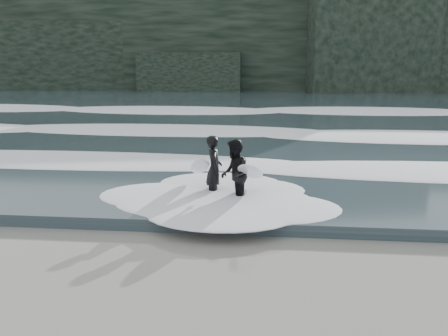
{
  "coord_description": "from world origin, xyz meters",
  "views": [
    {
      "loc": [
        0.44,
        -7.42,
        3.97
      ],
      "look_at": [
        -0.89,
        5.32,
        1.0
      ],
      "focal_mm": 40.0,
      "sensor_mm": 36.0,
      "label": 1
    }
  ],
  "objects": [
    {
      "name": "surfer_right",
      "position": [
        -0.54,
        5.03,
        0.92
      ],
      "size": [
        1.18,
        2.2,
        1.82
      ],
      "color": "black",
      "rests_on": "ground"
    },
    {
      "name": "ground",
      "position": [
        0.0,
        0.0,
        0.0
      ],
      "size": [
        120.0,
        120.0,
        0.0
      ],
      "primitive_type": "plane",
      "color": "#766648",
      "rests_on": "ground"
    },
    {
      "name": "foam_far",
      "position": [
        0.0,
        25.0,
        0.45
      ],
      "size": [
        60.0,
        4.8,
        0.3
      ],
      "primitive_type": "ellipsoid",
      "color": "white",
      "rests_on": "sea"
    },
    {
      "name": "surfer_left",
      "position": [
        -1.25,
        5.61,
        0.91
      ],
      "size": [
        1.13,
        1.83,
        1.82
      ],
      "color": "black",
      "rests_on": "ground"
    },
    {
      "name": "foam_mid",
      "position": [
        0.0,
        16.0,
        0.42
      ],
      "size": [
        60.0,
        4.0,
        0.24
      ],
      "primitive_type": "ellipsoid",
      "color": "white",
      "rests_on": "sea"
    },
    {
      "name": "headland",
      "position": [
        0.0,
        46.0,
        5.0
      ],
      "size": [
        70.0,
        9.0,
        10.0
      ],
      "primitive_type": "cube",
      "color": "black",
      "rests_on": "ground"
    },
    {
      "name": "foam_near",
      "position": [
        0.0,
        9.0,
        0.4
      ],
      "size": [
        60.0,
        3.2,
        0.2
      ],
      "primitive_type": "ellipsoid",
      "color": "white",
      "rests_on": "sea"
    },
    {
      "name": "sea",
      "position": [
        0.0,
        29.0,
        0.15
      ],
      "size": [
        90.0,
        52.0,
        0.3
      ],
      "primitive_type": "cube",
      "color": "#2C3940",
      "rests_on": "ground"
    }
  ]
}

